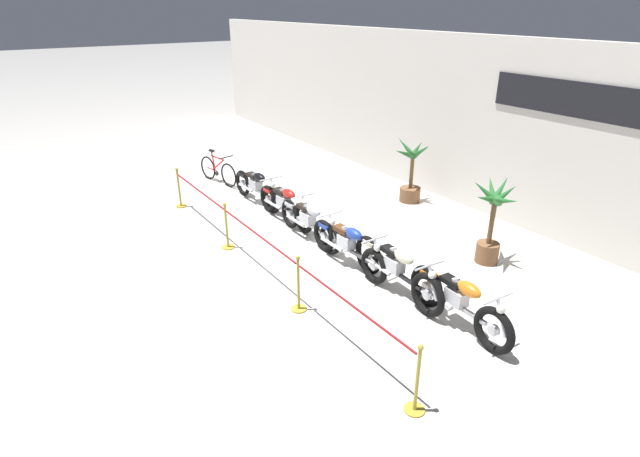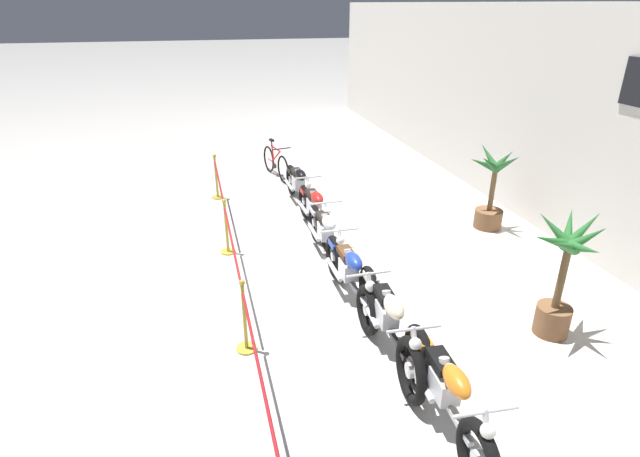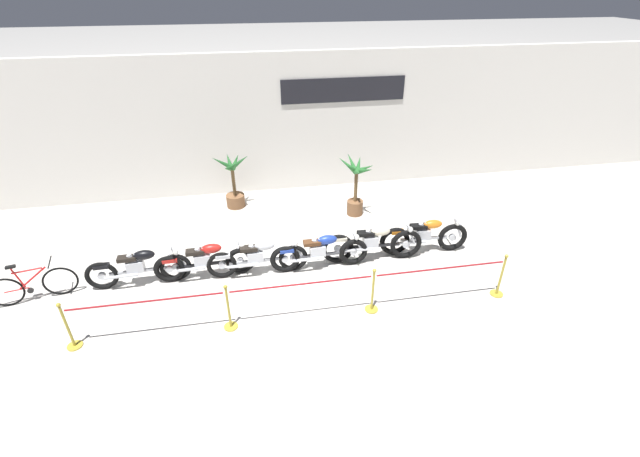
# 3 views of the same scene
# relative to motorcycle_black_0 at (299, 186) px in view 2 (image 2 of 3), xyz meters

# --- Properties ---
(ground_plane) EXTENTS (120.00, 120.00, 0.00)m
(ground_plane) POSITION_rel_motorcycle_black_0_xyz_m (3.37, -0.57, -0.46)
(ground_plane) COLOR silver
(back_wall) EXTENTS (28.00, 0.29, 4.20)m
(back_wall) POSITION_rel_motorcycle_black_0_xyz_m (3.38, 4.55, 1.64)
(back_wall) COLOR silver
(back_wall) RESTS_ON ground
(motorcycle_black_0) EXTENTS (2.27, 0.62, 0.93)m
(motorcycle_black_0) POSITION_rel_motorcycle_black_0_xyz_m (0.00, 0.00, 0.00)
(motorcycle_black_0) COLOR black
(motorcycle_black_0) RESTS_ON ground
(motorcycle_red_1) EXTENTS (2.27, 0.62, 0.92)m
(motorcycle_red_1) POSITION_rel_motorcycle_black_0_xyz_m (1.44, 0.01, -0.01)
(motorcycle_red_1) COLOR black
(motorcycle_red_1) RESTS_ON ground
(motorcycle_silver_2) EXTENTS (2.33, 0.62, 0.92)m
(motorcycle_silver_2) POSITION_rel_motorcycle_black_0_xyz_m (2.63, -0.07, -0.00)
(motorcycle_silver_2) COLOR black
(motorcycle_silver_2) RESTS_ON ground
(motorcycle_blue_3) EXTENTS (2.34, 0.62, 0.93)m
(motorcycle_blue_3) POSITION_rel_motorcycle_black_0_xyz_m (4.07, -0.09, -0.01)
(motorcycle_blue_3) COLOR black
(motorcycle_blue_3) RESTS_ON ground
(motorcycle_cream_4) EXTENTS (2.47, 0.62, 0.97)m
(motorcycle_cream_4) POSITION_rel_motorcycle_black_0_xyz_m (5.38, 0.01, 0.02)
(motorcycle_cream_4) COLOR black
(motorcycle_cream_4) RESTS_ON ground
(motorcycle_orange_5) EXTENTS (2.25, 0.62, 0.96)m
(motorcycle_orange_5) POSITION_rel_motorcycle_black_0_xyz_m (6.74, 0.12, 0.01)
(motorcycle_orange_5) COLOR black
(motorcycle_orange_5) RESTS_ON ground
(bicycle) EXTENTS (1.69, 0.53, 0.95)m
(bicycle) POSITION_rel_motorcycle_black_0_xyz_m (-2.13, -0.16, -0.09)
(bicycle) COLOR black
(bicycle) RESTS_ON ground
(potted_palm_left_of_row) EXTENTS (1.11, 0.95, 1.68)m
(potted_palm_left_of_row) POSITION_rel_motorcycle_black_0_xyz_m (2.12, 3.46, 0.25)
(potted_palm_left_of_row) COLOR brown
(potted_palm_left_of_row) RESTS_ON ground
(potted_palm_right_of_row) EXTENTS (1.02, 1.11, 1.78)m
(potted_palm_right_of_row) POSITION_rel_motorcycle_black_0_xyz_m (5.54, 2.37, 0.42)
(potted_palm_right_of_row) COLOR brown
(potted_palm_right_of_row) RESTS_ON ground
(stanchion_far_left) EXTENTS (8.74, 0.28, 1.05)m
(stanchion_far_left) POSITION_rel_motorcycle_black_0_xyz_m (2.05, -1.75, 0.25)
(stanchion_far_left) COLOR gold
(stanchion_far_left) RESTS_ON ground
(stanchion_mid_left) EXTENTS (0.28, 0.28, 1.05)m
(stanchion_mid_left) POSITION_rel_motorcycle_black_0_xyz_m (1.97, -1.75, -0.11)
(stanchion_mid_left) COLOR gold
(stanchion_mid_left) RESTS_ON ground
(stanchion_mid_right) EXTENTS (0.28, 0.28, 1.05)m
(stanchion_mid_right) POSITION_rel_motorcycle_black_0_xyz_m (4.87, -1.75, -0.11)
(stanchion_mid_right) COLOR gold
(stanchion_mid_right) RESTS_ON ground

